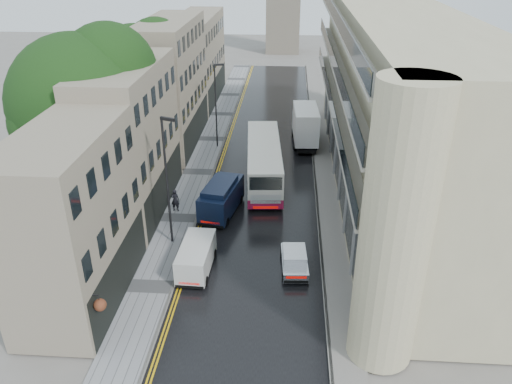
% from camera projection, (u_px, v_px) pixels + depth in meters
% --- Properties ---
extents(road, '(9.00, 85.00, 0.02)m').
position_uv_depth(road, '(263.00, 175.00, 44.49)').
color(road, black).
rests_on(road, ground).
extents(left_sidewalk, '(2.70, 85.00, 0.12)m').
position_uv_depth(left_sidewalk, '(199.00, 172.00, 44.82)').
color(left_sidewalk, gray).
rests_on(left_sidewalk, ground).
extents(right_sidewalk, '(1.80, 85.00, 0.12)m').
position_uv_depth(right_sidewalk, '(324.00, 176.00, 44.13)').
color(right_sidewalk, slate).
rests_on(right_sidewalk, ground).
extents(old_shop_row, '(4.50, 56.00, 12.00)m').
position_uv_depth(old_shop_row, '(160.00, 99.00, 44.57)').
color(old_shop_row, gray).
rests_on(old_shop_row, ground).
extents(modern_block, '(8.00, 40.00, 14.00)m').
position_uv_depth(modern_block, '(393.00, 106.00, 39.34)').
color(modern_block, '#C3B791').
rests_on(modern_block, ground).
extents(tree_near, '(10.56, 10.56, 13.89)m').
position_uv_depth(tree_near, '(83.00, 126.00, 35.44)').
color(tree_near, black).
rests_on(tree_near, ground).
extents(tree_far, '(9.24, 9.24, 12.46)m').
position_uv_depth(tree_far, '(139.00, 87.00, 47.30)').
color(tree_far, black).
rests_on(tree_far, ground).
extents(cream_bus, '(3.66, 12.20, 3.28)m').
position_uv_depth(cream_bus, '(249.00, 179.00, 39.88)').
color(cream_bus, white).
rests_on(cream_bus, road).
extents(white_lorry, '(2.65, 7.69, 3.98)m').
position_uv_depth(white_lorry, '(295.00, 131.00, 48.75)').
color(white_lorry, white).
rests_on(white_lorry, road).
extents(silver_hatchback, '(1.79, 3.66, 1.34)m').
position_uv_depth(silver_hatchback, '(284.00, 272.00, 30.42)').
color(silver_hatchback, '#B7B7BC').
rests_on(silver_hatchback, road).
extents(white_van, '(1.96, 4.31, 1.92)m').
position_uv_depth(white_van, '(177.00, 271.00, 30.01)').
color(white_van, silver).
rests_on(white_van, road).
extents(navy_van, '(3.03, 5.55, 2.68)m').
position_uv_depth(navy_van, '(201.00, 207.00, 36.39)').
color(navy_van, '#0D1832').
rests_on(navy_van, road).
extents(pedestrian, '(0.70, 0.49, 1.82)m').
position_uv_depth(pedestrian, '(175.00, 200.00, 37.98)').
color(pedestrian, black).
rests_on(pedestrian, left_sidewalk).
extents(lamp_post_near, '(1.02, 0.57, 8.96)m').
position_uv_depth(lamp_post_near, '(167.00, 183.00, 32.50)').
color(lamp_post_near, black).
rests_on(lamp_post_near, left_sidewalk).
extents(lamp_post_far, '(0.94, 0.47, 8.21)m').
position_uv_depth(lamp_post_far, '(216.00, 107.00, 48.40)').
color(lamp_post_far, black).
rests_on(lamp_post_far, left_sidewalk).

